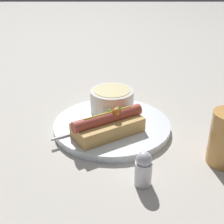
{
  "coord_description": "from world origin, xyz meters",
  "views": [
    {
      "loc": [
        0.0,
        -0.62,
        0.37
      ],
      "look_at": [
        0.0,
        0.0,
        0.04
      ],
      "focal_mm": 50.0,
      "sensor_mm": 36.0,
      "label": 1
    }
  ],
  "objects_px": {
    "hot_dog": "(108,125)",
    "soup_bowl": "(113,100)",
    "spoon": "(104,124)",
    "salt_shaker": "(143,169)"
  },
  "relations": [
    {
      "from": "soup_bowl",
      "to": "spoon",
      "type": "bearing_deg",
      "value": -105.36
    },
    {
      "from": "salt_shaker",
      "to": "spoon",
      "type": "bearing_deg",
      "value": 111.75
    },
    {
      "from": "salt_shaker",
      "to": "soup_bowl",
      "type": "bearing_deg",
      "value": 101.68
    },
    {
      "from": "soup_bowl",
      "to": "spoon",
      "type": "xyz_separation_m",
      "value": [
        -0.02,
        -0.07,
        -0.03
      ]
    },
    {
      "from": "hot_dog",
      "to": "soup_bowl",
      "type": "bearing_deg",
      "value": 52.78
    },
    {
      "from": "hot_dog",
      "to": "spoon",
      "type": "relative_size",
      "value": 1.07
    },
    {
      "from": "spoon",
      "to": "salt_shaker",
      "type": "height_order",
      "value": "salt_shaker"
    },
    {
      "from": "hot_dog",
      "to": "spoon",
      "type": "xyz_separation_m",
      "value": [
        -0.01,
        0.04,
        -0.02
      ]
    },
    {
      "from": "soup_bowl",
      "to": "salt_shaker",
      "type": "distance_m",
      "value": 0.26
    },
    {
      "from": "soup_bowl",
      "to": "spoon",
      "type": "relative_size",
      "value": 0.69
    }
  ]
}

